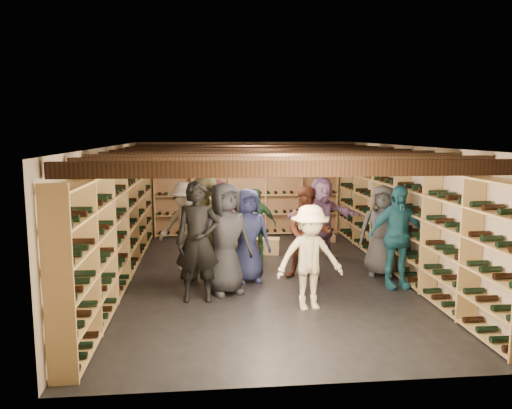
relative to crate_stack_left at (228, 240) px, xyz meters
The scene contains 22 objects.
ground 1.50m from the crate_stack_left, 64.64° to the right, with size 8.00×8.00×0.00m, color black.
walls 1.63m from the crate_stack_left, 64.64° to the right, with size 5.52×8.02×2.40m.
ceiling 2.44m from the crate_stack_left, 64.64° to the right, with size 5.50×8.00×0.01m, color beige.
ceiling_joists 2.33m from the crate_stack_left, 64.64° to the right, with size 5.40×7.12×0.18m.
wine_rack_left 2.44m from the crate_stack_left, 146.36° to the right, with size 0.32×7.50×2.15m.
wine_rack_right 3.50m from the crate_stack_left, 22.20° to the right, with size 0.32×7.50×2.15m.
wine_rack_back 2.68m from the crate_stack_left, 76.31° to the left, with size 4.70×0.30×2.15m.
crate_stack_left is the anchor object (origin of this frame).
crate_stack_right 1.06m from the crate_stack_left, 26.66° to the left, with size 0.55×0.42×0.34m.
crate_loose 2.92m from the crate_stack_left, 32.97° to the left, with size 0.50×0.33×0.17m, color tan.
person_0 2.23m from the crate_stack_left, 93.32° to the right, with size 0.91×0.59×1.85m, color black.
person_1 2.61m from the crate_stack_left, 102.89° to the right, with size 0.69×0.46×1.90m, color black.
person_2 1.80m from the crate_stack_left, 103.25° to the right, with size 0.93×0.72×1.91m, color #66653D.
person_3 3.24m from the crate_stack_left, 69.98° to the right, with size 1.02×0.59×1.59m, color beige.
person_4 3.54m from the crate_stack_left, 37.24° to the right, with size 1.04×0.43×1.77m, color #1D5C72.
person_5 0.60m from the crate_stack_left, 117.12° to the right, with size 1.60×0.51×1.72m, color brown.
person_6 1.63m from the crate_stack_left, 79.41° to the right, with size 0.82×0.53×1.68m, color #191E43.
person_8 2.09m from the crate_stack_left, 47.25° to the right, with size 0.82×0.64×1.70m, color #452015.
person_9 1.14m from the crate_stack_left, 142.14° to the right, with size 1.10×0.63×1.71m, color #BAB6AB.
person_10 0.66m from the crate_stack_left, ahead, with size 0.88×0.37×1.51m, color #20432B.
person_11 2.03m from the crate_stack_left, ahead, with size 1.61×0.51×1.73m, color #886293.
person_12 3.16m from the crate_stack_left, 26.80° to the right, with size 0.83×0.54×1.70m, color #313336.
Camera 1 is at (-1.04, -8.87, 2.66)m, focal length 35.00 mm.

